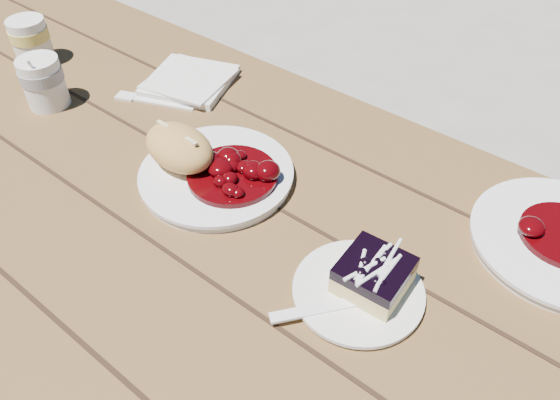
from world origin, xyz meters
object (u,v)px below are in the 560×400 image
Objects in this scene: picnic_table at (155,245)px; blueberry_cake at (374,275)px; main_plate at (217,175)px; coffee_cup at (44,82)px; dessert_plate at (358,292)px; second_cup at (31,41)px; bread_roll at (179,148)px.

blueberry_cake reaches higher than picnic_table.
coffee_cup is at bearing -174.41° from main_plate.
picnic_table is at bearing -144.50° from main_plate.
dessert_plate is (0.29, -0.05, -0.00)m from main_plate.
second_cup reaches higher than picnic_table.
coffee_cup is (-0.68, 0.01, 0.04)m from dessert_plate.
bread_roll is at bearing 48.79° from picnic_table.
picnic_table is 8.58× the size of main_plate.
second_cup is at bearing 154.03° from coffee_cup.
second_cup is (-0.84, 0.07, 0.01)m from blueberry_cake.
dessert_plate is 0.68m from coffee_cup.
dessert_plate is at bearing -127.12° from blueberry_cake.
bread_roll is 0.49m from second_cup.
bread_roll is 1.37× the size of coffee_cup.
coffee_cup and second_cup have the same top height.
blueberry_cake is 0.84m from second_cup.
dessert_plate is 0.03m from blueberry_cake.
picnic_table is at bearing -6.75° from coffee_cup.
picnic_table is at bearing -13.91° from second_cup.
dessert_plate is (0.39, 0.02, 0.17)m from picnic_table.
main_plate is 0.07m from bread_roll.
blueberry_cake is 0.94× the size of coffee_cup.
second_cup reaches higher than dessert_plate.
second_cup reaches higher than blueberry_cake.
main_plate is at bearing -3.96° from second_cup.
coffee_cup reaches higher than main_plate.
main_plate is (0.10, 0.07, 0.17)m from picnic_table.
dessert_plate is at bearing -9.63° from main_plate.
blueberry_cake is (0.40, 0.04, 0.19)m from picnic_table.
coffee_cup is 0.17m from second_cup.
picnic_table is 0.21m from main_plate.
bread_roll is at bearing 3.07° from coffee_cup.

